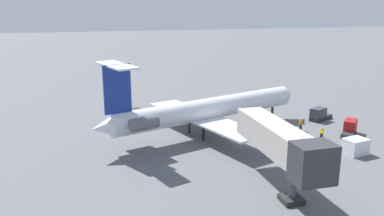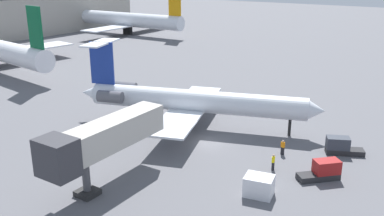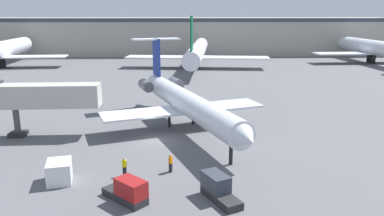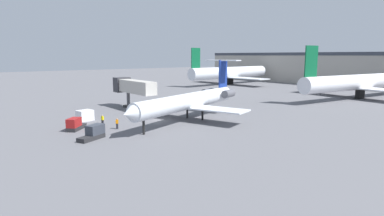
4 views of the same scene
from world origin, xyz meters
name	(u,v)px [view 2 (image 2 of 4)]	position (x,y,z in m)	size (l,w,h in m)	color
ground_plane	(206,143)	(0.00, 0.00, -0.05)	(400.00, 400.00, 0.10)	#5B5B60
regional_jet	(189,100)	(3.43, 4.73, 3.51)	(20.49, 30.26, 10.28)	silver
jet_bridge	(99,140)	(-14.11, 2.37, 4.65)	(13.70, 3.25, 6.36)	#B7B2A8
ground_crew_marshaller	(273,162)	(-2.05, -9.21, 0.86)	(0.45, 0.35, 1.69)	black
ground_crew_loader	(283,147)	(1.97, -8.53, 0.86)	(0.38, 0.46, 1.69)	black
baggage_tug_lead	(341,147)	(5.70, -13.64, 0.84)	(3.01, 4.21, 1.90)	#262628
baggage_tug_trailing	(323,171)	(-1.13, -13.90, 0.84)	(3.85, 3.78, 1.90)	#262628
cargo_container_uld	(259,186)	(-7.37, -10.21, 0.91)	(2.42, 2.85, 1.83)	silver
parked_airliner_centre	(128,20)	(57.81, 64.82, 4.36)	(32.88, 39.04, 13.54)	silver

